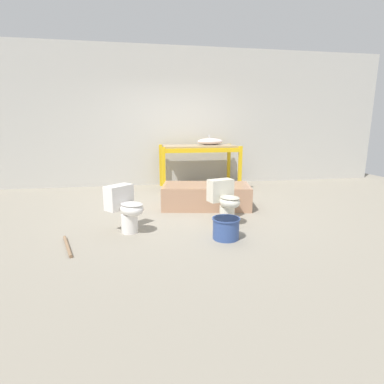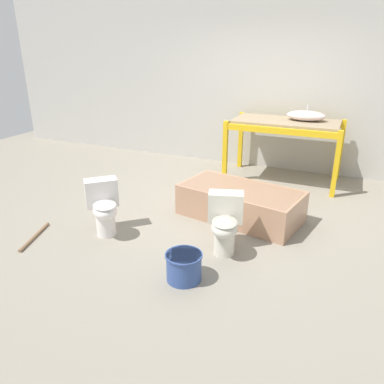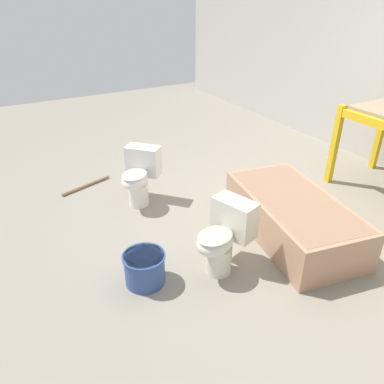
{
  "view_description": "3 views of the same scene",
  "coord_description": "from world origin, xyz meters",
  "px_view_note": "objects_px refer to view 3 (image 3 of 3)",
  "views": [
    {
      "loc": [
        -0.76,
        -5.17,
        1.41
      ],
      "look_at": [
        -0.03,
        -1.04,
        0.48
      ],
      "focal_mm": 28.0,
      "sensor_mm": 36.0,
      "label": 1
    },
    {
      "loc": [
        1.58,
        -4.42,
        2.1
      ],
      "look_at": [
        0.13,
        -1.14,
        0.67
      ],
      "focal_mm": 35.0,
      "sensor_mm": 36.0,
      "label": 2
    },
    {
      "loc": [
        2.56,
        -2.54,
        2.17
      ],
      "look_at": [
        -0.05,
        -1.05,
        0.52
      ],
      "focal_mm": 35.0,
      "sensor_mm": 36.0,
      "label": 3
    }
  ],
  "objects_px": {
    "bathtub_main": "(293,214)",
    "toilet_far": "(139,175)",
    "bucket_white": "(145,268)",
    "toilet_near": "(224,235)"
  },
  "relations": [
    {
      "from": "bathtub_main",
      "to": "toilet_far",
      "type": "height_order",
      "value": "toilet_far"
    },
    {
      "from": "bathtub_main",
      "to": "bucket_white",
      "type": "relative_size",
      "value": 4.56
    },
    {
      "from": "toilet_near",
      "to": "toilet_far",
      "type": "height_order",
      "value": "same"
    },
    {
      "from": "bathtub_main",
      "to": "toilet_near",
      "type": "relative_size",
      "value": 2.59
    },
    {
      "from": "bathtub_main",
      "to": "toilet_near",
      "type": "height_order",
      "value": "toilet_near"
    },
    {
      "from": "toilet_far",
      "to": "toilet_near",
      "type": "bearing_deg",
      "value": -36.62
    },
    {
      "from": "bathtub_main",
      "to": "toilet_far",
      "type": "bearing_deg",
      "value": -131.01
    },
    {
      "from": "toilet_far",
      "to": "bathtub_main",
      "type": "bearing_deg",
      "value": -5.4
    },
    {
      "from": "bathtub_main",
      "to": "toilet_near",
      "type": "distance_m",
      "value": 0.88
    },
    {
      "from": "bucket_white",
      "to": "toilet_far",
      "type": "bearing_deg",
      "value": 158.59
    }
  ]
}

